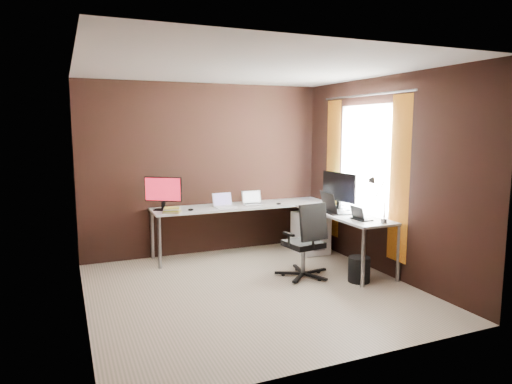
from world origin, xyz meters
TOP-DOWN VIEW (x-y plane):
  - room at (0.34, 0.07)m, footprint 3.60×3.60m
  - desk at (0.84, 1.04)m, footprint 2.65×2.25m
  - drawer_pedestal at (1.43, 1.15)m, footprint 0.42×0.50m
  - monitor_left at (-0.68, 1.55)m, footprint 0.46×0.31m
  - monitor_right at (1.55, 0.59)m, footprint 0.19×0.64m
  - laptop_white at (0.16, 1.45)m, footprint 0.31×0.24m
  - laptop_silver at (0.62, 1.48)m, footprint 0.31×0.23m
  - laptop_black_big at (1.38, 0.46)m, footprint 0.35×0.46m
  - laptop_black_small at (1.42, -0.08)m, footprint 0.18×0.25m
  - book_stack at (-0.62, 1.30)m, footprint 0.28×0.26m
  - mouse_left at (-0.35, 1.33)m, footprint 0.10×0.08m
  - mouse_corner at (0.98, 1.31)m, footprint 0.10×0.08m
  - desk_lamp at (1.50, -0.29)m, footprint 0.18×0.21m
  - office_chair at (0.79, 0.17)m, footprint 0.54×0.54m
  - wastebasket at (1.32, -0.23)m, footprint 0.34×0.34m

SIDE VIEW (x-z plane):
  - wastebasket at x=1.32m, z-range 0.00..0.31m
  - office_chair at x=0.79m, z-range -0.20..0.76m
  - drawer_pedestal at x=1.43m, z-range 0.00..0.60m
  - desk at x=0.84m, z-range 0.31..1.04m
  - mouse_corner at x=0.98m, z-range 0.73..0.76m
  - mouse_left at x=-0.35m, z-range 0.73..0.76m
  - book_stack at x=-0.62m, z-range 0.73..0.80m
  - laptop_black_small at x=1.42m, z-range 0.68..0.86m
  - laptop_white at x=0.16m, z-range 0.68..0.87m
  - laptop_silver at x=0.62m, z-range 0.67..0.88m
  - laptop_black_big at x=1.38m, z-range 0.65..0.93m
  - monitor_left at x=-0.68m, z-range 0.76..1.22m
  - monitor_right at x=1.55m, z-range 0.76..1.29m
  - desk_lamp at x=1.50m, z-range 0.80..1.35m
  - room at x=0.34m, z-range 0.03..2.53m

